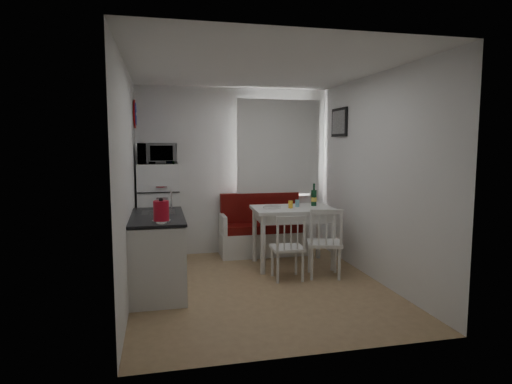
{
  "coord_description": "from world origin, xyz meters",
  "views": [
    {
      "loc": [
        -1.16,
        -4.91,
        1.73
      ],
      "look_at": [
        0.07,
        0.5,
        1.1
      ],
      "focal_mm": 30.0,
      "sensor_mm": 36.0,
      "label": 1
    }
  ],
  "objects_px": {
    "wine_bottle": "(314,195)",
    "chair_right": "(327,235)",
    "kitchen_counter": "(158,252)",
    "fridge": "(159,213)",
    "dining_table": "(293,214)",
    "bench": "(262,234)",
    "kettle": "(161,211)",
    "chair_left": "(289,240)",
    "microwave": "(157,153)"
  },
  "relations": [
    {
      "from": "dining_table",
      "to": "kettle",
      "type": "relative_size",
      "value": 4.43
    },
    {
      "from": "dining_table",
      "to": "fridge",
      "type": "distance_m",
      "value": 1.94
    },
    {
      "from": "fridge",
      "to": "wine_bottle",
      "type": "bearing_deg",
      "value": -13.19
    },
    {
      "from": "dining_table",
      "to": "chair_left",
      "type": "relative_size",
      "value": 2.54
    },
    {
      "from": "fridge",
      "to": "bench",
      "type": "bearing_deg",
      "value": 4.03
    },
    {
      "from": "chair_left",
      "to": "chair_right",
      "type": "xyz_separation_m",
      "value": [
        0.5,
        -0.01,
        0.04
      ]
    },
    {
      "from": "bench",
      "to": "wine_bottle",
      "type": "bearing_deg",
      "value": -45.26
    },
    {
      "from": "dining_table",
      "to": "chair_left",
      "type": "bearing_deg",
      "value": -108.13
    },
    {
      "from": "chair_left",
      "to": "wine_bottle",
      "type": "distance_m",
      "value": 1.08
    },
    {
      "from": "dining_table",
      "to": "chair_right",
      "type": "distance_m",
      "value": 0.73
    },
    {
      "from": "bench",
      "to": "chair_right",
      "type": "xyz_separation_m",
      "value": [
        0.52,
        -1.39,
        0.25
      ]
    },
    {
      "from": "kitchen_counter",
      "to": "fridge",
      "type": "relative_size",
      "value": 0.91
    },
    {
      "from": "kitchen_counter",
      "to": "microwave",
      "type": "height_order",
      "value": "microwave"
    },
    {
      "from": "kettle",
      "to": "microwave",
      "type": "bearing_deg",
      "value": 90.99
    },
    {
      "from": "kitchen_counter",
      "to": "chair_right",
      "type": "height_order",
      "value": "kitchen_counter"
    },
    {
      "from": "kitchen_counter",
      "to": "chair_left",
      "type": "height_order",
      "value": "kitchen_counter"
    },
    {
      "from": "kettle",
      "to": "chair_right",
      "type": "bearing_deg",
      "value": 13.65
    },
    {
      "from": "bench",
      "to": "dining_table",
      "type": "bearing_deg",
      "value": -69.61
    },
    {
      "from": "chair_left",
      "to": "chair_right",
      "type": "height_order",
      "value": "chair_right"
    },
    {
      "from": "bench",
      "to": "wine_bottle",
      "type": "relative_size",
      "value": 4.11
    },
    {
      "from": "kitchen_counter",
      "to": "kettle",
      "type": "bearing_deg",
      "value": -84.72
    },
    {
      "from": "wine_bottle",
      "to": "chair_right",
      "type": "bearing_deg",
      "value": -97.45
    },
    {
      "from": "kitchen_counter",
      "to": "chair_left",
      "type": "bearing_deg",
      "value": -0.96
    },
    {
      "from": "chair_left",
      "to": "chair_right",
      "type": "bearing_deg",
      "value": 1.34
    },
    {
      "from": "microwave",
      "to": "wine_bottle",
      "type": "height_order",
      "value": "microwave"
    },
    {
      "from": "kitchen_counter",
      "to": "bench",
      "type": "bearing_deg",
      "value": 40.36
    },
    {
      "from": "chair_left",
      "to": "microwave",
      "type": "relative_size",
      "value": 0.85
    },
    {
      "from": "dining_table",
      "to": "kettle",
      "type": "xyz_separation_m",
      "value": [
        -1.81,
        -1.17,
        0.29
      ]
    },
    {
      "from": "dining_table",
      "to": "bench",
      "type": "bearing_deg",
      "value": 113.09
    },
    {
      "from": "kettle",
      "to": "chair_left",
      "type": "bearing_deg",
      "value": 18.0
    },
    {
      "from": "microwave",
      "to": "kitchen_counter",
      "type": "bearing_deg",
      "value": -90.94
    },
    {
      "from": "dining_table",
      "to": "wine_bottle",
      "type": "relative_size",
      "value": 3.56
    },
    {
      "from": "dining_table",
      "to": "chair_right",
      "type": "height_order",
      "value": "chair_right"
    },
    {
      "from": "dining_table",
      "to": "fridge",
      "type": "height_order",
      "value": "fridge"
    },
    {
      "from": "bench",
      "to": "fridge",
      "type": "xyz_separation_m",
      "value": [
        -1.58,
        -0.11,
        0.41
      ]
    },
    {
      "from": "kitchen_counter",
      "to": "microwave",
      "type": "relative_size",
      "value": 2.46
    },
    {
      "from": "fridge",
      "to": "kitchen_counter",
      "type": "bearing_deg",
      "value": -90.9
    },
    {
      "from": "chair_right",
      "to": "wine_bottle",
      "type": "bearing_deg",
      "value": 97.07
    },
    {
      "from": "kitchen_counter",
      "to": "wine_bottle",
      "type": "xyz_separation_m",
      "value": [
        2.21,
        0.73,
        0.54
      ]
    },
    {
      "from": "kitchen_counter",
      "to": "wine_bottle",
      "type": "distance_m",
      "value": 2.39
    },
    {
      "from": "bench",
      "to": "wine_bottle",
      "type": "height_order",
      "value": "wine_bottle"
    },
    {
      "from": "chair_right",
      "to": "microwave",
      "type": "bearing_deg",
      "value": 164.13
    },
    {
      "from": "bench",
      "to": "wine_bottle",
      "type": "xyz_separation_m",
      "value": [
        0.62,
        -0.63,
        0.68
      ]
    },
    {
      "from": "kettle",
      "to": "wine_bottle",
      "type": "height_order",
      "value": "wine_bottle"
    },
    {
      "from": "dining_table",
      "to": "microwave",
      "type": "relative_size",
      "value": 2.15
    },
    {
      "from": "fridge",
      "to": "kettle",
      "type": "xyz_separation_m",
      "value": [
        0.03,
        -1.78,
        0.31
      ]
    },
    {
      "from": "chair_right",
      "to": "microwave",
      "type": "relative_size",
      "value": 0.97
    },
    {
      "from": "kitchen_counter",
      "to": "dining_table",
      "type": "xyz_separation_m",
      "value": [
        1.86,
        0.63,
        0.29
      ]
    },
    {
      "from": "kitchen_counter",
      "to": "chair_right",
      "type": "xyz_separation_m",
      "value": [
        2.11,
        -0.03,
        0.11
      ]
    },
    {
      "from": "fridge",
      "to": "microwave",
      "type": "distance_m",
      "value": 0.87
    }
  ]
}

